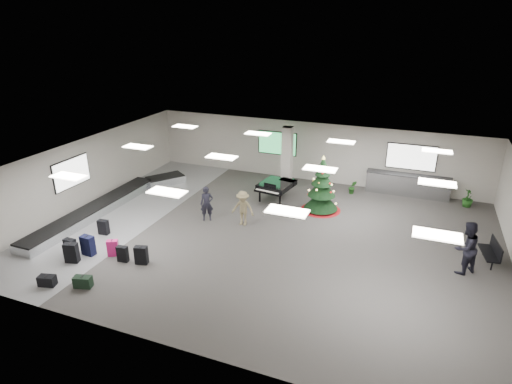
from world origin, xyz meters
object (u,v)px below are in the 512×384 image
at_px(baggage_carousel, 110,203).
at_px(service_counter, 407,185).
at_px(traveler_a, 207,204).
at_px(traveler_bench, 466,248).
at_px(christmas_tree, 322,192).
at_px(potted_plant_left, 353,187).
at_px(bench, 492,251).
at_px(grand_piano, 276,186).
at_px(traveler_b, 243,208).
at_px(pink_suitcase, 113,248).
at_px(potted_plant_right, 468,198).

xyz_separation_m(baggage_carousel, service_counter, (12.84, 6.73, 0.33)).
bearing_deg(traveler_a, traveler_bench, -30.03).
relative_size(christmas_tree, potted_plant_left, 3.70).
relative_size(bench, potted_plant_left, 1.96).
bearing_deg(grand_piano, traveler_b, -88.80).
height_order(pink_suitcase, traveler_b, traveler_b).
relative_size(bench, traveler_b, 0.91).
bearing_deg(traveler_b, christmas_tree, 43.08).
bearing_deg(traveler_b, grand_piano, 80.87).
bearing_deg(traveler_b, potted_plant_right, 30.09).
height_order(service_counter, potted_plant_right, service_counter).
bearing_deg(service_counter, bench, -60.34).
distance_m(pink_suitcase, traveler_bench, 12.61).
bearing_deg(grand_piano, potted_plant_right, 24.90).
relative_size(traveler_bench, potted_plant_right, 2.21).
height_order(bench, traveler_bench, traveler_bench).
xyz_separation_m(christmas_tree, grand_piano, (-2.35, 0.37, -0.17)).
bearing_deg(potted_plant_right, christmas_tree, -155.47).
xyz_separation_m(traveler_a, potted_plant_right, (10.74, 5.78, -0.34)).
bearing_deg(traveler_a, potted_plant_left, 17.62).
bearing_deg(service_counter, traveler_a, -141.95).
xyz_separation_m(service_counter, pink_suitcase, (-9.85, -10.26, -0.23)).
xyz_separation_m(bench, potted_plant_right, (-0.48, 5.21, -0.04)).
bearing_deg(potted_plant_left, traveler_a, -135.10).
distance_m(grand_piano, traveler_a, 3.84).
relative_size(pink_suitcase, potted_plant_left, 0.90).
xyz_separation_m(grand_piano, traveler_b, (-0.41, -3.10, 0.03)).
bearing_deg(traveler_a, pink_suitcase, -142.23).
relative_size(baggage_carousel, traveler_b, 6.31).
bearing_deg(bench, traveler_bench, -141.79).
xyz_separation_m(bench, traveler_b, (-9.59, -0.41, 0.29)).
bearing_deg(baggage_carousel, pink_suitcase, -49.75).
height_order(christmas_tree, potted_plant_left, christmas_tree).
bearing_deg(traveler_bench, traveler_a, -46.42).
bearing_deg(grand_piano, service_counter, 35.51).
bearing_deg(potted_plant_left, potted_plant_right, 3.97).
bearing_deg(traveler_bench, baggage_carousel, -43.71).
height_order(grand_piano, traveler_a, traveler_a).
relative_size(traveler_b, potted_plant_right, 1.76).
distance_m(christmas_tree, potted_plant_left, 2.78).
xyz_separation_m(service_counter, grand_piano, (-5.94, -3.00, 0.19)).
distance_m(traveler_a, potted_plant_right, 12.20).
bearing_deg(traveler_b, potted_plant_left, 52.62).
relative_size(service_counter, potted_plant_right, 4.63).
height_order(potted_plant_left, potted_plant_right, potted_plant_right).
xyz_separation_m(pink_suitcase, traveler_a, (1.87, 4.01, 0.46)).
height_order(baggage_carousel, traveler_a, traveler_a).
height_order(service_counter, traveler_a, traveler_a).
distance_m(christmas_tree, grand_piano, 2.38).
xyz_separation_m(traveler_bench, potted_plant_right, (0.52, 6.27, -0.53)).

